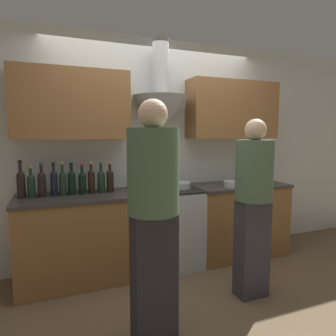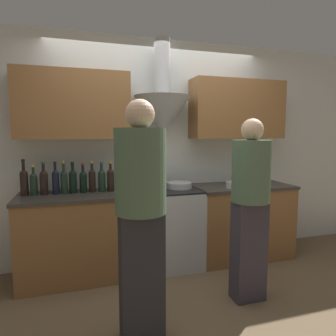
# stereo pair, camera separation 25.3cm
# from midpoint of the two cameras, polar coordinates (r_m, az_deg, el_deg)

# --- Properties ---
(ground_plane) EXTENTS (12.00, 12.00, 0.00)m
(ground_plane) POSITION_cam_midpoint_polar(r_m,az_deg,el_deg) (3.35, -0.85, -20.16)
(ground_plane) COLOR brown
(wall_back) EXTENTS (8.40, 0.64, 2.60)m
(wall_back) POSITION_cam_midpoint_polar(r_m,az_deg,el_deg) (3.55, -4.16, 5.99)
(wall_back) COLOR silver
(wall_back) RESTS_ON ground_plane
(counter_left) EXTENTS (1.17, 0.62, 0.89)m
(counter_left) POSITION_cam_midpoint_polar(r_m,az_deg,el_deg) (3.30, -19.02, -12.58)
(counter_left) COLOR brown
(counter_left) RESTS_ON ground_plane
(counter_right) EXTENTS (1.19, 0.62, 0.89)m
(counter_right) POSITION_cam_midpoint_polar(r_m,az_deg,el_deg) (3.86, 11.09, -9.53)
(counter_right) COLOR brown
(counter_right) RESTS_ON ground_plane
(stove_range) EXTENTS (0.75, 0.60, 0.89)m
(stove_range) POSITION_cam_midpoint_polar(r_m,az_deg,el_deg) (3.46, -2.76, -11.26)
(stove_range) COLOR #B7BABC
(stove_range) RESTS_ON ground_plane
(wine_bottle_0) EXTENTS (0.08, 0.08, 0.37)m
(wine_bottle_0) POSITION_cam_midpoint_polar(r_m,az_deg,el_deg) (3.26, -28.25, -2.52)
(wine_bottle_0) COLOR black
(wine_bottle_0) RESTS_ON counter_left
(wine_bottle_1) EXTENTS (0.07, 0.07, 0.31)m
(wine_bottle_1) POSITION_cam_midpoint_polar(r_m,az_deg,el_deg) (3.24, -26.68, -2.84)
(wine_bottle_1) COLOR black
(wine_bottle_1) RESTS_ON counter_left
(wine_bottle_2) EXTENTS (0.08, 0.08, 0.34)m
(wine_bottle_2) POSITION_cam_midpoint_polar(r_m,az_deg,el_deg) (3.23, -25.00, -2.58)
(wine_bottle_2) COLOR black
(wine_bottle_2) RESTS_ON counter_left
(wine_bottle_3) EXTENTS (0.07, 0.07, 0.34)m
(wine_bottle_3) POSITION_cam_midpoint_polar(r_m,az_deg,el_deg) (3.23, -23.02, -2.48)
(wine_bottle_3) COLOR black
(wine_bottle_3) RESTS_ON counter_left
(wine_bottle_4) EXTENTS (0.07, 0.07, 0.34)m
(wine_bottle_4) POSITION_cam_midpoint_polar(r_m,az_deg,el_deg) (3.22, -21.56, -2.54)
(wine_bottle_4) COLOR black
(wine_bottle_4) RESTS_ON counter_left
(wine_bottle_5) EXTENTS (0.08, 0.08, 0.33)m
(wine_bottle_5) POSITION_cam_midpoint_polar(r_m,az_deg,el_deg) (3.23, -20.02, -2.41)
(wine_bottle_5) COLOR black
(wine_bottle_5) RESTS_ON counter_left
(wine_bottle_6) EXTENTS (0.08, 0.08, 0.31)m
(wine_bottle_6) POSITION_cam_midpoint_polar(r_m,az_deg,el_deg) (3.23, -18.19, -2.52)
(wine_bottle_6) COLOR black
(wine_bottle_6) RESTS_ON counter_left
(wine_bottle_7) EXTENTS (0.07, 0.07, 0.33)m
(wine_bottle_7) POSITION_cam_midpoint_polar(r_m,az_deg,el_deg) (3.24, -16.58, -2.25)
(wine_bottle_7) COLOR black
(wine_bottle_7) RESTS_ON counter_left
(wine_bottle_8) EXTENTS (0.08, 0.08, 0.32)m
(wine_bottle_8) POSITION_cam_midpoint_polar(r_m,az_deg,el_deg) (3.25, -14.81, -2.27)
(wine_bottle_8) COLOR black
(wine_bottle_8) RESTS_ON counter_left
(wine_bottle_9) EXTENTS (0.08, 0.08, 0.32)m
(wine_bottle_9) POSITION_cam_midpoint_polar(r_m,az_deg,el_deg) (3.26, -13.18, -2.16)
(wine_bottle_9) COLOR black
(wine_bottle_9) RESTS_ON counter_left
(stock_pot) EXTENTS (0.28, 0.28, 0.17)m
(stock_pot) POSITION_cam_midpoint_polar(r_m,az_deg,el_deg) (3.27, -5.50, -2.84)
(stock_pot) COLOR #B7BABC
(stock_pot) RESTS_ON stove_range
(mixing_bowl) EXTENTS (0.29, 0.29, 0.07)m
(mixing_bowl) POSITION_cam_midpoint_polar(r_m,az_deg,el_deg) (3.42, -0.22, -3.28)
(mixing_bowl) COLOR #B7BABC
(mixing_bowl) RESTS_ON stove_range
(orange_fruit) EXTENTS (0.09, 0.09, 0.09)m
(orange_fruit) POSITION_cam_midpoint_polar(r_m,az_deg,el_deg) (3.78, 12.14, -2.33)
(orange_fruit) COLOR orange
(orange_fruit) RESTS_ON counter_right
(saucepan) EXTENTS (0.17, 0.17, 0.07)m
(saucepan) POSITION_cam_midpoint_polar(r_m,az_deg,el_deg) (3.53, 9.88, -3.04)
(saucepan) COLOR #B7BABC
(saucepan) RESTS_ON counter_right
(person_foreground_left) EXTENTS (0.36, 0.36, 1.74)m
(person_foreground_left) POSITION_cam_midpoint_polar(r_m,az_deg,el_deg) (2.14, -6.22, -8.26)
(person_foreground_left) COLOR #28282D
(person_foreground_left) RESTS_ON ground_plane
(person_foreground_right) EXTENTS (0.33, 0.33, 1.64)m
(person_foreground_right) POSITION_cam_midpoint_polar(r_m,az_deg,el_deg) (2.80, 13.46, -6.07)
(person_foreground_right) COLOR #38333D
(person_foreground_right) RESTS_ON ground_plane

